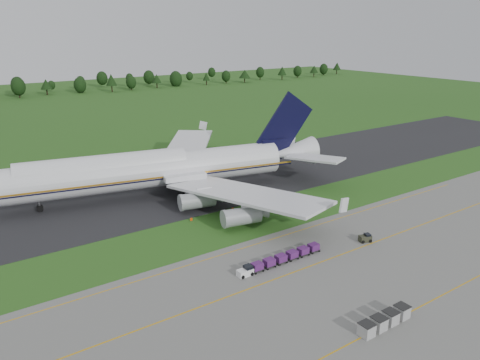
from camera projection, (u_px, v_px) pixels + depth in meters
ground at (232, 225)px, 95.48m from camera, size 600.00×600.00×0.00m
apron at (360, 301)px, 68.86m from camera, size 300.00×52.00×0.06m
taxiway at (170, 188)px, 117.39m from camera, size 300.00×40.00×0.08m
apron_markings at (326, 281)px, 74.34m from camera, size 300.00×30.20×0.01m
aircraft at (158, 169)px, 110.62m from camera, size 82.60×78.61×23.10m
baggage_train at (279, 259)px, 79.53m from camera, size 17.34×1.57×1.51m
utility_cart at (365, 239)px, 87.83m from camera, size 2.52×1.98×1.21m
uld_row at (385, 320)px, 62.74m from camera, size 9.06×1.86×1.83m
edge_markers at (213, 214)px, 100.39m from camera, size 10.90×0.30×0.60m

